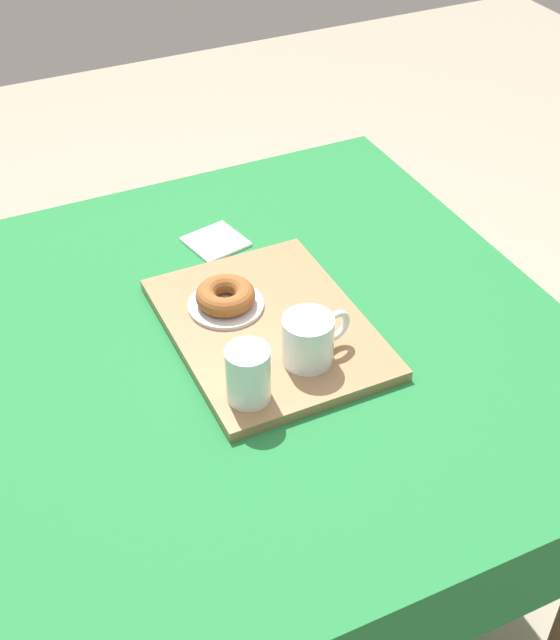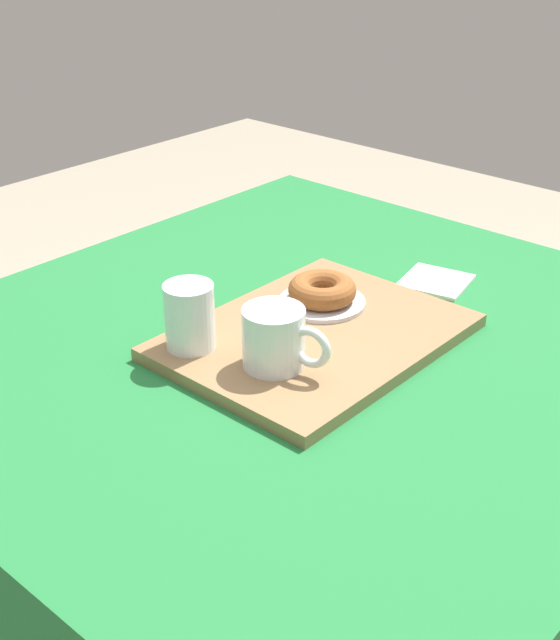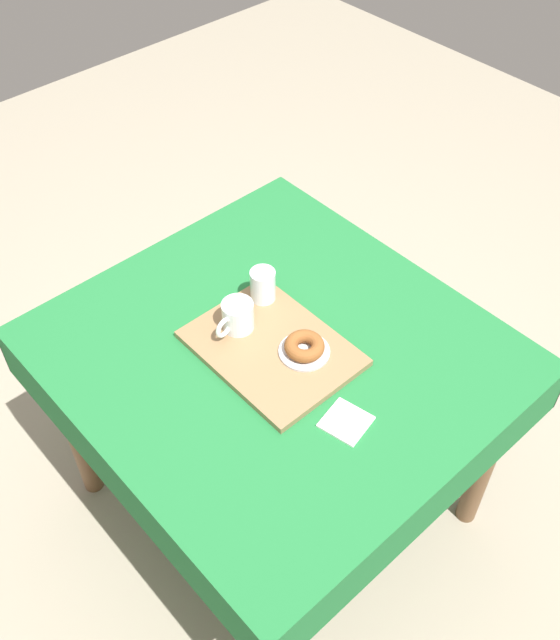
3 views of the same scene
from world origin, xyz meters
name	(u,v)px [view 3 (image 3 of 3)]	position (x,y,z in m)	size (l,w,h in m)	color
ground_plane	(277,499)	(0.00, 0.00, 0.00)	(6.00, 6.00, 0.00)	gray
dining_table	(276,375)	(0.00, 0.00, 0.66)	(1.11, 1.04, 0.77)	#1E6B33
serving_tray	(271,348)	(0.00, -0.01, 0.78)	(0.42, 0.32, 0.02)	olive
tea_mug_left	(237,317)	(-0.11, -0.04, 0.83)	(0.08, 0.13, 0.08)	white
water_glass_near	(263,287)	(-0.15, 0.09, 0.83)	(0.07, 0.07, 0.09)	white
donut_plate_left	(304,351)	(0.07, 0.03, 0.79)	(0.13, 0.13, 0.01)	silver
sugar_donut_left	(304,346)	(0.07, 0.03, 0.82)	(0.10, 0.10, 0.03)	brown
paper_napkin	(346,422)	(0.29, -0.03, 0.78)	(0.10, 0.10, 0.01)	white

